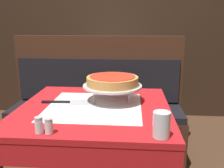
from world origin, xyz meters
The scene contains 11 objects.
dining_table_front centered at (0.00, 0.00, 0.68)m, with size 0.88×0.88×0.78m.
dining_table_rear centered at (-0.07, 1.47, 0.66)m, with size 0.65×0.65×0.78m.
booth_bench centered at (-0.11, 0.80, 0.35)m, with size 1.60×0.45×1.14m.
back_wall_panel centered at (0.00, 1.98, 1.20)m, with size 6.00×0.04×2.40m, color black.
pizza_pan_stand centered at (0.10, 0.10, 0.87)m, with size 0.36×0.36×0.10m.
deep_dish_pizza centered at (0.10, 0.10, 0.91)m, with size 0.32×0.32×0.06m.
pizza_server centered at (-0.17, 0.05, 0.78)m, with size 0.30×0.11×0.01m.
water_glass_near centered at (0.35, -0.38, 0.83)m, with size 0.07×0.07×0.11m.
salt_shaker centered at (-0.19, -0.39, 0.81)m, with size 0.04×0.04×0.07m.
pepper_shaker centered at (-0.14, -0.39, 0.81)m, with size 0.04×0.04×0.07m.
condiment_caddy centered at (-0.15, 1.44, 0.83)m, with size 0.11×0.11×0.17m.
Camera 1 is at (0.22, -1.38, 1.25)m, focal length 40.00 mm.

